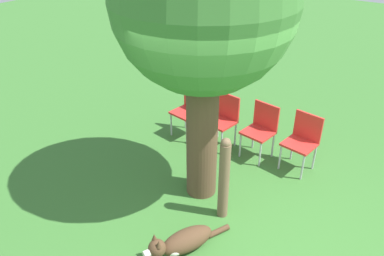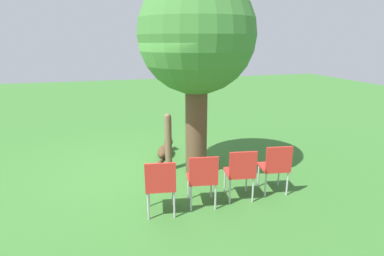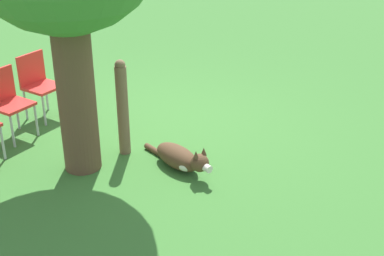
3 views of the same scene
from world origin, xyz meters
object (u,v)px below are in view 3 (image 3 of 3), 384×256
at_px(dog, 181,158).
at_px(red_chair_1, 7,99).
at_px(red_chair_0, 38,81).
at_px(fence_post, 122,107).

relative_size(dog, red_chair_1, 1.22).
bearing_deg(red_chair_1, red_chair_0, 102.66).
bearing_deg(dog, red_chair_0, -167.77).
height_order(fence_post, red_chair_0, fence_post).
relative_size(dog, fence_post, 0.92).
bearing_deg(fence_post, red_chair_1, 8.37).
relative_size(red_chair_0, red_chair_1, 1.00).
relative_size(fence_post, red_chair_1, 1.33).
height_order(dog, red_chair_1, red_chair_1).
bearing_deg(red_chair_1, dog, 12.16).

